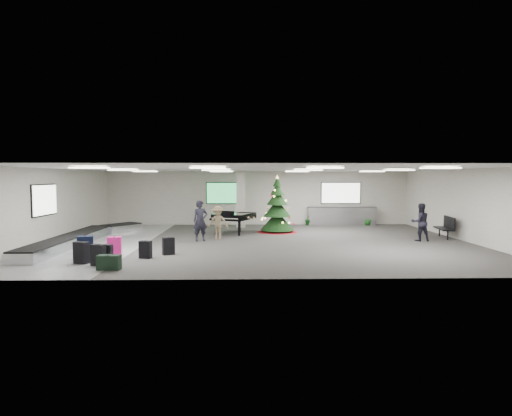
{
  "coord_description": "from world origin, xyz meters",
  "views": [
    {
      "loc": [
        -0.69,
        -18.64,
        2.79
      ],
      "look_at": [
        -0.25,
        1.0,
        1.42
      ],
      "focal_mm": 30.0,
      "sensor_mm": 36.0,
      "label": 1
    }
  ],
  "objects_px": {
    "grand_piano": "(233,217)",
    "potted_plant_right": "(367,218)",
    "traveler_a": "(200,221)",
    "potted_plant_left": "(308,219)",
    "bench": "(446,226)",
    "baggage_carousel": "(82,238)",
    "traveler_bench": "(420,222)",
    "traveler_b": "(218,223)",
    "christmas_tree": "(277,213)",
    "pink_suitcase": "(115,247)",
    "service_counter": "(342,216)"
  },
  "relations": [
    {
      "from": "grand_piano",
      "to": "traveler_bench",
      "type": "bearing_deg",
      "value": 5.06
    },
    {
      "from": "service_counter",
      "to": "traveler_a",
      "type": "xyz_separation_m",
      "value": [
        -7.73,
        -6.4,
        0.36
      ]
    },
    {
      "from": "traveler_b",
      "to": "potted_plant_left",
      "type": "relative_size",
      "value": 2.03
    },
    {
      "from": "christmas_tree",
      "to": "traveler_a",
      "type": "relative_size",
      "value": 1.64
    },
    {
      "from": "christmas_tree",
      "to": "traveler_bench",
      "type": "relative_size",
      "value": 1.77
    },
    {
      "from": "service_counter",
      "to": "pink_suitcase",
      "type": "bearing_deg",
      "value": -135.14
    },
    {
      "from": "christmas_tree",
      "to": "pink_suitcase",
      "type": "bearing_deg",
      "value": -131.84
    },
    {
      "from": "traveler_a",
      "to": "potted_plant_left",
      "type": "relative_size",
      "value": 2.38
    },
    {
      "from": "pink_suitcase",
      "to": "christmas_tree",
      "type": "height_order",
      "value": "christmas_tree"
    },
    {
      "from": "grand_piano",
      "to": "traveler_a",
      "type": "distance_m",
      "value": 2.95
    },
    {
      "from": "baggage_carousel",
      "to": "bench",
      "type": "bearing_deg",
      "value": 3.53
    },
    {
      "from": "service_counter",
      "to": "traveler_bench",
      "type": "height_order",
      "value": "traveler_bench"
    },
    {
      "from": "traveler_a",
      "to": "potted_plant_right",
      "type": "bearing_deg",
      "value": 11.43
    },
    {
      "from": "service_counter",
      "to": "potted_plant_left",
      "type": "distance_m",
      "value": 2.04
    },
    {
      "from": "grand_piano",
      "to": "potted_plant_right",
      "type": "distance_m",
      "value": 8.63
    },
    {
      "from": "baggage_carousel",
      "to": "traveler_b",
      "type": "relative_size",
      "value": 6.31
    },
    {
      "from": "traveler_b",
      "to": "bench",
      "type": "bearing_deg",
      "value": 8.67
    },
    {
      "from": "baggage_carousel",
      "to": "bench",
      "type": "distance_m",
      "value": 16.48
    },
    {
      "from": "christmas_tree",
      "to": "potted_plant_left",
      "type": "bearing_deg",
      "value": 56.64
    },
    {
      "from": "service_counter",
      "to": "traveler_a",
      "type": "bearing_deg",
      "value": -140.4
    },
    {
      "from": "pink_suitcase",
      "to": "christmas_tree",
      "type": "distance_m",
      "value": 9.36
    },
    {
      "from": "pink_suitcase",
      "to": "traveler_b",
      "type": "xyz_separation_m",
      "value": [
        3.34,
        4.43,
        0.4
      ]
    },
    {
      "from": "potted_plant_right",
      "to": "pink_suitcase",
      "type": "bearing_deg",
      "value": -139.59
    },
    {
      "from": "bench",
      "to": "potted_plant_left",
      "type": "height_order",
      "value": "bench"
    },
    {
      "from": "baggage_carousel",
      "to": "traveler_b",
      "type": "height_order",
      "value": "traveler_b"
    },
    {
      "from": "bench",
      "to": "baggage_carousel",
      "type": "bearing_deg",
      "value": -167.43
    },
    {
      "from": "traveler_a",
      "to": "service_counter",
      "type": "bearing_deg",
      "value": 17.21
    },
    {
      "from": "traveler_b",
      "to": "potted_plant_left",
      "type": "distance_m",
      "value": 7.56
    },
    {
      "from": "pink_suitcase",
      "to": "grand_piano",
      "type": "distance_m",
      "value": 7.63
    },
    {
      "from": "baggage_carousel",
      "to": "traveler_a",
      "type": "height_order",
      "value": "traveler_a"
    },
    {
      "from": "traveler_bench",
      "to": "potted_plant_right",
      "type": "distance_m",
      "value": 6.42
    },
    {
      "from": "bench",
      "to": "traveler_a",
      "type": "relative_size",
      "value": 0.92
    },
    {
      "from": "baggage_carousel",
      "to": "bench",
      "type": "xyz_separation_m",
      "value": [
        16.45,
        1.01,
        0.36
      ]
    },
    {
      "from": "service_counter",
      "to": "potted_plant_left",
      "type": "bearing_deg",
      "value": -175.14
    },
    {
      "from": "christmas_tree",
      "to": "bench",
      "type": "bearing_deg",
      "value": -17.25
    },
    {
      "from": "baggage_carousel",
      "to": "potted_plant_right",
      "type": "relative_size",
      "value": 11.32
    },
    {
      "from": "baggage_carousel",
      "to": "christmas_tree",
      "type": "distance_m",
      "value": 9.41
    },
    {
      "from": "grand_piano",
      "to": "traveler_a",
      "type": "relative_size",
      "value": 1.41
    },
    {
      "from": "christmas_tree",
      "to": "potted_plant_left",
      "type": "xyz_separation_m",
      "value": [
        2.08,
        3.15,
        -0.63
      ]
    },
    {
      "from": "potted_plant_left",
      "to": "christmas_tree",
      "type": "bearing_deg",
      "value": -123.36
    },
    {
      "from": "pink_suitcase",
      "to": "traveler_bench",
      "type": "bearing_deg",
      "value": 7.76
    },
    {
      "from": "baggage_carousel",
      "to": "traveler_bench",
      "type": "bearing_deg",
      "value": 0.51
    },
    {
      "from": "service_counter",
      "to": "christmas_tree",
      "type": "bearing_deg",
      "value": -140.98
    },
    {
      "from": "grand_piano",
      "to": "bench",
      "type": "bearing_deg",
      "value": 12.63
    },
    {
      "from": "traveler_b",
      "to": "grand_piano",
      "type": "bearing_deg",
      "value": 80.78
    },
    {
      "from": "baggage_carousel",
      "to": "potted_plant_right",
      "type": "height_order",
      "value": "potted_plant_right"
    },
    {
      "from": "service_counter",
      "to": "pink_suitcase",
      "type": "distance_m",
      "value": 14.58
    },
    {
      "from": "pink_suitcase",
      "to": "christmas_tree",
      "type": "relative_size",
      "value": 0.25
    },
    {
      "from": "pink_suitcase",
      "to": "grand_piano",
      "type": "relative_size",
      "value": 0.3
    },
    {
      "from": "service_counter",
      "to": "christmas_tree",
      "type": "height_order",
      "value": "christmas_tree"
    }
  ]
}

